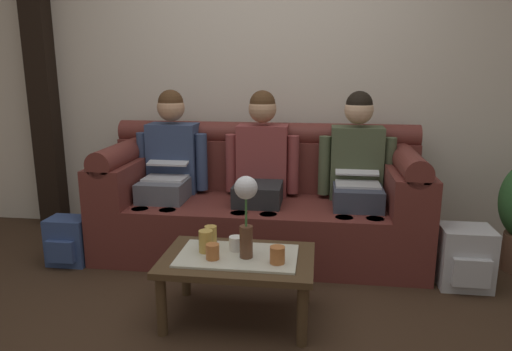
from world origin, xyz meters
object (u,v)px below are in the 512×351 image
coffee_table (238,265)px  flower_vase (246,206)px  person_left (169,165)px  cup_far_right (277,255)px  person_right (357,170)px  cup_near_right (211,236)px  backpack_left (69,241)px  couch (261,204)px  cup_far_center (213,252)px  backpack_right (465,258)px  cup_far_left (206,241)px  cup_near_left (236,243)px  person_middle (261,167)px

coffee_table → flower_vase: (0.05, -0.03, 0.35)m
person_left → cup_far_right: person_left is taller
person_right → flower_vase: bearing=-122.2°
coffee_table → cup_near_right: (-0.18, 0.11, 0.12)m
person_right → backpack_left: size_ratio=3.58×
couch → cup_far_center: bearing=-96.5°
cup_near_right → backpack_right: cup_near_right is taller
person_left → backpack_left: bearing=-145.3°
flower_vase → person_right: bearing=57.8°
person_left → coffee_table: bearing=-55.1°
backpack_right → couch: bearing=162.6°
person_right → cup_far_left: person_right is taller
cup_near_left → cup_far_left: 0.17m
flower_vase → coffee_table: bearing=152.9°
cup_near_left → backpack_right: (1.40, 0.52, -0.23)m
couch → cup_far_center: couch is taller
person_right → cup_near_right: size_ratio=10.42×
couch → person_middle: bearing=-90.0°
cup_far_center → backpack_left: 1.40m
coffee_table → cup_far_left: cup_far_left is taller
cup_far_center → person_right: bearing=52.6°
person_middle → coffee_table: 1.07m
person_middle → person_right: 0.71m
cup_near_left → cup_far_right: (0.25, -0.15, 0.01)m
cup_near_right → person_left: bearing=120.5°
cup_far_right → backpack_right: (1.15, 0.67, -0.23)m
couch → person_middle: (0.00, -0.00, 0.29)m
flower_vase → backpack_left: size_ratio=1.33×
person_left → backpack_right: size_ratio=3.10×
person_right → cup_near_right: (-0.88, -0.90, -0.22)m
person_left → cup_near_right: person_left is taller
person_middle → backpack_right: 1.52m
couch → coffee_table: (0.00, -1.02, -0.05)m
person_right → cup_far_right: bearing=-113.7°
flower_vase → cup_far_center: (-0.18, -0.05, -0.25)m
person_right → backpack_right: (0.67, -0.43, -0.46)m
flower_vase → cup_far_right: size_ratio=4.97×
person_right → cup_near_right: person_right is taller
cup_far_center → flower_vase: bearing=15.6°
cup_near_right → cup_far_right: cup_near_right is taller
cup_far_right → cup_near_right: bearing=154.1°
person_middle → flower_vase: 1.04m
couch → person_left: person_left is taller
cup_near_right → cup_far_right: size_ratio=1.28×
person_left → cup_far_left: size_ratio=9.84×
cup_far_right → backpack_left: size_ratio=0.27×
flower_vase → backpack_right: 1.54m
person_left → cup_far_left: 1.14m
person_right → cup_near_left: size_ratio=15.23×
person_middle → person_left: bearing=-179.9°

